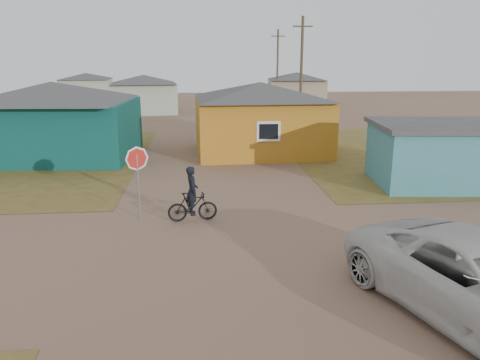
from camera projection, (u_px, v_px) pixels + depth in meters
name	position (u px, v px, depth m)	size (l,w,h in m)	color
ground	(237.00, 254.00, 12.81)	(120.00, 120.00, 0.00)	#7F5E49
grass_ne	(463.00, 152.00, 26.56)	(20.00, 18.00, 0.00)	brown
house_teal	(54.00, 119.00, 24.53)	(8.93, 7.08, 4.00)	#0B3D39
house_yellow	(260.00, 117.00, 26.00)	(7.72, 6.76, 3.90)	#B7761C
shed_turquoise	(450.00, 153.00, 19.57)	(6.71, 4.93, 2.60)	teal
house_pale_west	(144.00, 93.00, 44.54)	(7.04, 6.15, 3.60)	#9FA991
house_beige_east	(296.00, 88.00, 51.73)	(6.95, 6.05, 3.60)	gray
house_pale_north	(87.00, 87.00, 55.42)	(6.28, 5.81, 3.40)	#9FA991
utility_pole_near	(301.00, 73.00, 33.51)	(1.40, 0.20, 8.00)	#4C3C2D
utility_pole_far	(277.00, 68.00, 49.00)	(1.40, 0.20, 8.00)	#4C3C2D
stop_sign	(137.00, 166.00, 15.17)	(0.80, 0.15, 2.44)	gray
cyclist	(192.00, 201.00, 15.24)	(1.66, 0.63, 1.83)	black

